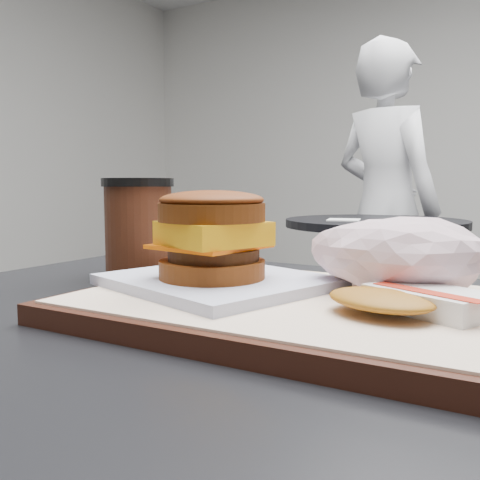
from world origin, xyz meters
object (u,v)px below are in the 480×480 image
Objects in this scene: patron at (385,209)px; crumpled_wrapper at (398,255)px; neighbor_table at (374,270)px; hash_brown at (408,300)px; serving_tray at (293,306)px; coffee_cup at (139,225)px; breakfast_sandwich at (214,247)px.

crumpled_wrapper is at bearing 129.34° from patron.
hash_brown is at bearing -73.37° from neighbor_table.
serving_tray reaches higher than neighbor_table.
neighbor_table is at bearing 106.63° from hash_brown.
neighbor_table is (-0.47, 1.58, -0.27)m from crumpled_wrapper.
patron is at bearing 102.79° from serving_tray.
coffee_cup is at bearing 120.27° from patron.
serving_tray is 0.11m from hash_brown.
serving_tray is 0.25× the size of patron.
serving_tray is 0.09m from breakfast_sandwich.
patron is at bearing 105.32° from hash_brown.
neighbor_table is at bearing 94.91° from coffee_cup.
crumpled_wrapper is at bearing 37.91° from serving_tray.
hash_brown is 0.09m from crumpled_wrapper.
serving_tray is at bearing -76.55° from neighbor_table.
serving_tray is at bearing -142.09° from crumpled_wrapper.
patron reaches higher than breakfast_sandwich.
patron reaches higher than serving_tray.
coffee_cup is (-0.36, 0.11, 0.04)m from hash_brown.
crumpled_wrapper reaches higher than serving_tray.
crumpled_wrapper is 0.21× the size of neighbor_table.
patron reaches higher than neighbor_table.
crumpled_wrapper is 1.68m from neighbor_table.
neighbor_table is (-0.50, 1.66, -0.25)m from hash_brown.
coffee_cup is 2.00m from patron.
serving_tray is at bearing 126.95° from patron.
neighbor_table is at bearing 106.51° from crumpled_wrapper.
breakfast_sandwich is at bearing -157.34° from crumpled_wrapper.
coffee_cup reaches higher than breakfast_sandwich.
hash_brown is at bearing -17.52° from coffee_cup.
serving_tray is 2.43× the size of crumpled_wrapper.
patron is (-0.08, 0.44, 0.22)m from neighbor_table.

